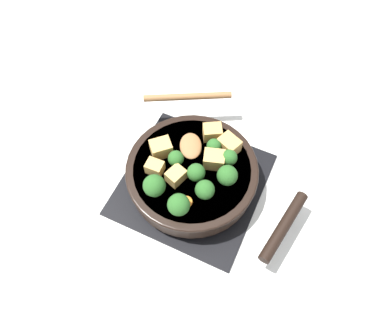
{
  "coord_description": "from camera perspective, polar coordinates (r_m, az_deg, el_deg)",
  "views": [
    {
      "loc": [
        0.36,
        0.16,
        0.77
      ],
      "look_at": [
        0.0,
        0.0,
        0.08
      ],
      "focal_mm": 35.0,
      "sensor_mm": 36.0,
      "label": 1
    }
  ],
  "objects": [
    {
      "name": "tofu_cube_east_chunk",
      "position": [
        0.81,
        5.67,
        3.52
      ],
      "size": [
        0.05,
        0.05,
        0.04
      ],
      "primitive_type": "cube",
      "rotation": [
        0.0,
        0.0,
        4.33
      ],
      "color": "tan",
      "rests_on": "skillet_pan"
    },
    {
      "name": "broccoli_floret_center_top",
      "position": [
        0.73,
        -2.04,
        -5.62
      ],
      "size": [
        0.05,
        0.05,
        0.05
      ],
      "color": "#709956",
      "rests_on": "skillet_pan"
    },
    {
      "name": "wooden_spoon",
      "position": [
        0.86,
        -0.46,
        7.57
      ],
      "size": [
        0.22,
        0.2,
        0.02
      ],
      "color": "olive",
      "rests_on": "skillet_pan"
    },
    {
      "name": "broccoli_floret_south_cluster",
      "position": [
        0.8,
        3.36,
        3.35
      ],
      "size": [
        0.03,
        0.03,
        0.04
      ],
      "color": "#709956",
      "rests_on": "skillet_pan"
    },
    {
      "name": "tofu_cube_near_handle",
      "position": [
        0.79,
        3.38,
        1.31
      ],
      "size": [
        0.05,
        0.05,
        0.04
      ],
      "primitive_type": "cube",
      "rotation": [
        0.0,
        0.0,
        1.88
      ],
      "color": "tan",
      "rests_on": "skillet_pan"
    },
    {
      "name": "carrot_slice_orange_thin",
      "position": [
        0.76,
        -0.92,
        -5.2
      ],
      "size": [
        0.03,
        0.03,
        0.01
      ],
      "primitive_type": "cylinder",
      "color": "orange",
      "rests_on": "skillet_pan"
    },
    {
      "name": "front_burner_grate",
      "position": [
        0.86,
        0.0,
        -2.15
      ],
      "size": [
        0.31,
        0.31,
        0.03
      ],
      "color": "black",
      "rests_on": "ground_plane"
    },
    {
      "name": "tofu_cube_front_piece",
      "position": [
        0.79,
        -5.69,
        0.11
      ],
      "size": [
        0.03,
        0.04,
        0.03
      ],
      "primitive_type": "cube",
      "rotation": [
        0.0,
        0.0,
        4.74
      ],
      "color": "tan",
      "rests_on": "skillet_pan"
    },
    {
      "name": "broccoli_floret_mid_floret",
      "position": [
        0.75,
        1.97,
        -3.34
      ],
      "size": [
        0.04,
        0.04,
        0.05
      ],
      "color": "#709956",
      "rests_on": "skillet_pan"
    },
    {
      "name": "carrot_slice_near_center",
      "position": [
        0.8,
        5.81,
        -0.74
      ],
      "size": [
        0.03,
        0.03,
        0.01
      ],
      "primitive_type": "cylinder",
      "color": "orange",
      "rests_on": "skillet_pan"
    },
    {
      "name": "broccoli_floret_north_edge",
      "position": [
        0.79,
        5.7,
        1.59
      ],
      "size": [
        0.03,
        0.03,
        0.04
      ],
      "color": "#709956",
      "rests_on": "skillet_pan"
    },
    {
      "name": "broccoli_floret_small_inner",
      "position": [
        0.78,
        -2.47,
        1.44
      ],
      "size": [
        0.03,
        0.03,
        0.04
      ],
      "color": "#709956",
      "rests_on": "skillet_pan"
    },
    {
      "name": "tofu_cube_center_large",
      "position": [
        0.81,
        -4.74,
        3.03
      ],
      "size": [
        0.06,
        0.06,
        0.04
      ],
      "primitive_type": "cube",
      "rotation": [
        0.0,
        0.0,
        5.48
      ],
      "color": "tan",
      "rests_on": "skillet_pan"
    },
    {
      "name": "skillet_pan",
      "position": [
        0.82,
        0.16,
        -0.86
      ],
      "size": [
        0.29,
        0.39,
        0.05
      ],
      "color": "black",
      "rests_on": "front_burner_grate"
    },
    {
      "name": "tofu_cube_back_piece",
      "position": [
        0.83,
        3.13,
        5.46
      ],
      "size": [
        0.05,
        0.05,
        0.03
      ],
      "primitive_type": "cube",
      "rotation": [
        0.0,
        0.0,
        2.1
      ],
      "color": "tan",
      "rests_on": "skillet_pan"
    },
    {
      "name": "broccoli_floret_east_rim",
      "position": [
        0.76,
        5.36,
        -1.23
      ],
      "size": [
        0.04,
        0.04,
        0.05
      ],
      "color": "#709956",
      "rests_on": "skillet_pan"
    },
    {
      "name": "broccoli_floret_west_rim",
      "position": [
        0.75,
        -5.77,
        -2.7
      ],
      "size": [
        0.05,
        0.05,
        0.05
      ],
      "color": "#709956",
      "rests_on": "skillet_pan"
    },
    {
      "name": "ground_plane",
      "position": [
        0.87,
        0.0,
        -2.51
      ],
      "size": [
        2.4,
        2.4,
        0.0
      ],
      "primitive_type": "plane",
      "color": "silver"
    },
    {
      "name": "broccoli_floret_near_spoon",
      "position": [
        0.77,
        0.64,
        -0.71
      ],
      "size": [
        0.04,
        0.04,
        0.05
      ],
      "color": "#709956",
      "rests_on": "skillet_pan"
    },
    {
      "name": "tofu_cube_west_chunk",
      "position": [
        0.77,
        -2.47,
        -1.19
      ],
      "size": [
        0.05,
        0.04,
        0.03
      ],
      "primitive_type": "cube",
      "rotation": [
        0.0,
        0.0,
        2.81
      ],
      "color": "tan",
      "rests_on": "skillet_pan"
    }
  ]
}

